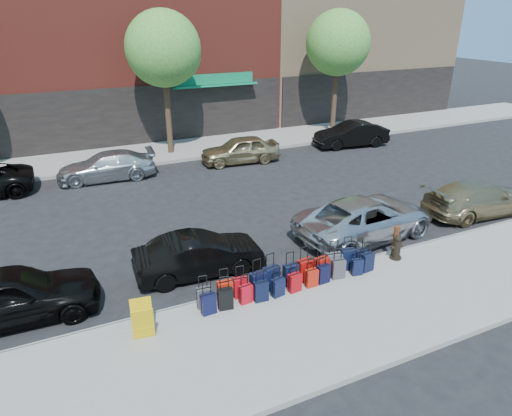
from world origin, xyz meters
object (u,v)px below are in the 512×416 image
suitcase_front_5 (291,274)px  tree_center (166,51)px  car_far_3 (351,134)px  car_far_2 (240,150)px  bollard (395,241)px  car_far_1 (106,166)px  tree_right (340,45)px  fire_hydrant (397,248)px  car_near_0 (10,296)px  car_near_2 (366,218)px  display_rack (143,320)px  car_near_3 (479,198)px  car_near_1 (199,255)px

suitcase_front_5 → tree_center: bearing=87.2°
car_far_3 → car_far_2: bearing=-81.3°
bollard → car_far_3: car_far_3 is taller
car_far_2 → car_far_1: bearing=-86.2°
tree_right → fire_hydrant: (-7.40, -14.41, -4.89)m
car_near_0 → car_near_2: car_near_0 is taller
tree_right → car_near_0: 22.58m
display_rack → car_far_3: bearing=47.0°
car_near_0 → car_far_1: bearing=-18.6°
bollard → car_far_3: bearing=60.0°
bollard → car_far_1: bearing=121.3°
bollard → car_near_3: car_near_3 is taller
tree_center → car_far_1: (-3.89, -2.63, -4.77)m
car_far_1 → car_far_3: (13.67, -0.13, 0.06)m
display_rack → car_near_1: size_ratio=0.24×
car_near_3 → car_far_1: (-12.37, 10.17, -0.02)m
suitcase_front_5 → bollard: bollard is taller
tree_center → tree_right: 10.50m
suitcase_front_5 → car_near_0: car_near_0 is taller
tree_center → car_near_0: size_ratio=1.70×
suitcase_front_5 → tree_right: bearing=51.7°
suitcase_front_5 → car_near_0: size_ratio=0.23×
tree_center → bollard: bearing=-77.5°
suitcase_front_5 → display_rack: (-4.25, -0.52, 0.14)m
display_rack → car_near_2: (8.16, 2.27, 0.12)m
car_far_1 → car_far_2: car_far_2 is taller
tree_center → fire_hydrant: size_ratio=9.10×
tree_center → fire_hydrant: tree_center is taller
car_near_2 → car_far_3: bearing=-39.9°
car_near_1 → car_far_2: size_ratio=0.94×
display_rack → car_near_1: car_near_1 is taller
car_far_3 → car_near_2: bearing=-25.8°
tree_center → car_far_1: bearing=-145.9°
tree_center → bollard: (3.16, -14.25, -4.74)m
bollard → car_near_1: 6.08m
tree_center → bollard: 15.34m
car_far_3 → tree_right: bearing=173.0°
car_far_3 → fire_hydrant: bearing=-22.2°
bollard → car_near_0: (-10.81, 1.66, 0.05)m
car_near_0 → car_near_2: 10.99m
car_near_3 → car_far_2: car_far_2 is taller
tree_center → fire_hydrant: (3.10, -14.41, -4.89)m
display_rack → car_near_0: bearing=149.4°
suitcase_front_5 → car_near_0: bearing=166.0°
tree_right → car_near_3: bearing=-99.0°
car_near_1 → car_far_1: bearing=10.2°
car_near_2 → car_near_3: (5.14, -0.28, -0.05)m
tree_right → bollard: 16.71m
tree_right → car_far_2: 9.52m
fire_hydrant → car_far_2: bearing=98.0°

